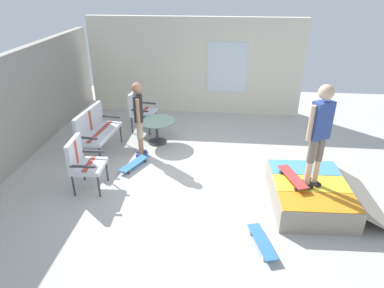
{
  "coord_description": "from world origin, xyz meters",
  "views": [
    {
      "loc": [
        -5.88,
        -0.38,
        3.68
      ],
      "look_at": [
        0.14,
        0.22,
        0.7
      ],
      "focal_mm": 32.26,
      "sensor_mm": 36.0,
      "label": 1
    }
  ],
  "objects": [
    {
      "name": "patio_bench",
      "position": [
        0.93,
        2.48,
        0.62
      ],
      "size": [
        1.3,
        0.66,
        1.02
      ],
      "color": "#38383D",
      "rests_on": "ground_plane"
    },
    {
      "name": "skateboard_by_bench",
      "position": [
        0.32,
        1.47,
        0.08
      ],
      "size": [
        0.81,
        0.51,
        0.1
      ],
      "color": "#3372B2",
      "rests_on": "ground_plane"
    },
    {
      "name": "back_wall_cinderblock",
      "position": [
        0.0,
        4.0,
        1.14
      ],
      "size": [
        9.0,
        0.2,
        2.27
      ],
      "color": "#9E998E",
      "rests_on": "ground_plane"
    },
    {
      "name": "person_watching",
      "position": [
        0.91,
        1.45,
        0.97
      ],
      "size": [
        0.47,
        0.29,
        1.67
      ],
      "color": "navy",
      "rests_on": "ground_plane"
    },
    {
      "name": "skateboard_on_ramp",
      "position": [
        -0.62,
        -1.61,
        0.52
      ],
      "size": [
        0.82,
        0.44,
        0.1
      ],
      "color": "#B23838",
      "rests_on": "skate_ramp"
    },
    {
      "name": "ground_plane",
      "position": [
        0.0,
        0.0,
        -0.05
      ],
      "size": [
        12.0,
        12.0,
        0.1
      ],
      "primitive_type": "cube",
      "color": "beige"
    },
    {
      "name": "skateboard_spare",
      "position": [
        -1.81,
        -1.03,
        0.08
      ],
      "size": [
        0.82,
        0.42,
        0.1
      ],
      "color": "#3372B2",
      "rests_on": "ground_plane"
    },
    {
      "name": "skate_ramp",
      "position": [
        -0.65,
        -1.96,
        0.22
      ],
      "size": [
        1.7,
        1.92,
        0.44
      ],
      "color": "gray",
      "rests_on": "ground_plane"
    },
    {
      "name": "person_skater",
      "position": [
        -0.7,
        -1.9,
        1.48
      ],
      "size": [
        0.35,
        0.43,
        1.77
      ],
      "color": "black",
      "rests_on": "skate_ramp"
    },
    {
      "name": "patio_table",
      "position": [
        1.55,
        1.21,
        0.4
      ],
      "size": [
        0.9,
        0.9,
        0.57
      ],
      "color": "#38383D",
      "rests_on": "ground_plane"
    },
    {
      "name": "house_facade",
      "position": [
        3.8,
        0.49,
        1.34
      ],
      "size": [
        0.23,
        6.0,
        2.68
      ],
      "color": "silver",
      "rests_on": "ground_plane"
    },
    {
      "name": "patio_chair_near_house",
      "position": [
        2.29,
        1.79,
        0.61
      ],
      "size": [
        0.69,
        0.63,
        1.02
      ],
      "color": "#38383D",
      "rests_on": "ground_plane"
    },
    {
      "name": "patio_chair_by_wall",
      "position": [
        -0.54,
        2.19,
        0.61
      ],
      "size": [
        0.64,
        0.58,
        1.02
      ],
      "color": "#38383D",
      "rests_on": "ground_plane"
    }
  ]
}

